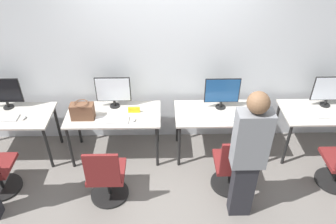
{
  "coord_description": "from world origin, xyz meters",
  "views": [
    {
      "loc": [
        -0.07,
        -3.28,
        3.28
      ],
      "look_at": [
        0.0,
        0.12,
        0.86
      ],
      "focal_mm": 35.0,
      "sensor_mm": 36.0,
      "label": 1
    }
  ],
  "objects_px": {
    "monitor_left": "(113,91)",
    "monitor_right": "(222,92)",
    "keyboard_far_left": "(1,118)",
    "mouse_far_left": "(23,118)",
    "monitor_far_left": "(4,92)",
    "keyboard_right": "(223,118)",
    "keyboard_far_right": "(332,115)",
    "person_right": "(249,154)",
    "office_chair_right": "(232,168)",
    "keyboard_left": "(112,120)",
    "handbag": "(82,111)",
    "mouse_right": "(246,117)",
    "monitor_far_right": "(330,90)",
    "office_chair_left": "(107,178)",
    "mouse_left": "(133,120)"
  },
  "relations": [
    {
      "from": "monitor_left",
      "to": "keyboard_left",
      "type": "distance_m",
      "value": 0.41
    },
    {
      "from": "keyboard_far_left",
      "to": "person_right",
      "type": "bearing_deg",
      "value": -17.92
    },
    {
      "from": "person_right",
      "to": "handbag",
      "type": "distance_m",
      "value": 2.17
    },
    {
      "from": "mouse_left",
      "to": "office_chair_left",
      "type": "bearing_deg",
      "value": -114.36
    },
    {
      "from": "monitor_far_left",
      "to": "keyboard_right",
      "type": "height_order",
      "value": "monitor_far_left"
    },
    {
      "from": "keyboard_far_left",
      "to": "handbag",
      "type": "distance_m",
      "value": 1.09
    },
    {
      "from": "keyboard_right",
      "to": "keyboard_far_right",
      "type": "relative_size",
      "value": 1.0
    },
    {
      "from": "office_chair_right",
      "to": "monitor_far_left",
      "type": "bearing_deg",
      "value": 163.72
    },
    {
      "from": "office_chair_left",
      "to": "keyboard_far_right",
      "type": "relative_size",
      "value": 1.98
    },
    {
      "from": "mouse_far_left",
      "to": "monitor_right",
      "type": "bearing_deg",
      "value": 4.51
    },
    {
      "from": "monitor_right",
      "to": "mouse_right",
      "type": "distance_m",
      "value": 0.46
    },
    {
      "from": "monitor_right",
      "to": "keyboard_right",
      "type": "distance_m",
      "value": 0.35
    },
    {
      "from": "keyboard_right",
      "to": "mouse_right",
      "type": "relative_size",
      "value": 4.86
    },
    {
      "from": "monitor_far_left",
      "to": "office_chair_right",
      "type": "relative_size",
      "value": 0.54
    },
    {
      "from": "keyboard_left",
      "to": "handbag",
      "type": "height_order",
      "value": "handbag"
    },
    {
      "from": "keyboard_far_left",
      "to": "mouse_right",
      "type": "height_order",
      "value": "mouse_right"
    },
    {
      "from": "keyboard_left",
      "to": "monitor_right",
      "type": "distance_m",
      "value": 1.51
    },
    {
      "from": "keyboard_far_left",
      "to": "monitor_far_left",
      "type": "bearing_deg",
      "value": 90.0
    },
    {
      "from": "mouse_left",
      "to": "monitor_far_right",
      "type": "xyz_separation_m",
      "value": [
        2.65,
        0.3,
        0.23
      ]
    },
    {
      "from": "keyboard_far_left",
      "to": "mouse_left",
      "type": "distance_m",
      "value": 1.75
    },
    {
      "from": "person_right",
      "to": "monitor_far_right",
      "type": "height_order",
      "value": "person_right"
    },
    {
      "from": "mouse_left",
      "to": "monitor_left",
      "type": "bearing_deg",
      "value": 129.63
    },
    {
      "from": "office_chair_right",
      "to": "mouse_left",
      "type": "bearing_deg",
      "value": 156.86
    },
    {
      "from": "mouse_right",
      "to": "office_chair_right",
      "type": "height_order",
      "value": "office_chair_right"
    },
    {
      "from": "keyboard_far_right",
      "to": "monitor_left",
      "type": "bearing_deg",
      "value": 174.63
    },
    {
      "from": "monitor_left",
      "to": "monitor_right",
      "type": "distance_m",
      "value": 1.47
    },
    {
      "from": "keyboard_right",
      "to": "monitor_far_left",
      "type": "bearing_deg",
      "value": 173.75
    },
    {
      "from": "keyboard_far_right",
      "to": "monitor_far_left",
      "type": "bearing_deg",
      "value": 176.39
    },
    {
      "from": "mouse_left",
      "to": "person_right",
      "type": "height_order",
      "value": "person_right"
    },
    {
      "from": "keyboard_far_left",
      "to": "office_chair_right",
      "type": "distance_m",
      "value": 3.07
    },
    {
      "from": "keyboard_far_left",
      "to": "monitor_far_right",
      "type": "xyz_separation_m",
      "value": [
        4.39,
        0.22,
        0.24
      ]
    },
    {
      "from": "mouse_far_left",
      "to": "keyboard_far_right",
      "type": "bearing_deg",
      "value": -0.11
    },
    {
      "from": "monitor_left",
      "to": "office_chair_right",
      "type": "relative_size",
      "value": 0.54
    },
    {
      "from": "keyboard_far_left",
      "to": "office_chair_right",
      "type": "height_order",
      "value": "office_chair_right"
    },
    {
      "from": "keyboard_far_left",
      "to": "monitor_right",
      "type": "xyz_separation_m",
      "value": [
        2.93,
        0.2,
        0.24
      ]
    },
    {
      "from": "mouse_far_left",
      "to": "office_chair_left",
      "type": "distance_m",
      "value": 1.42
    },
    {
      "from": "keyboard_left",
      "to": "office_chair_right",
      "type": "height_order",
      "value": "office_chair_right"
    },
    {
      "from": "keyboard_far_right",
      "to": "keyboard_right",
      "type": "bearing_deg",
      "value": -178.29
    },
    {
      "from": "monitor_far_left",
      "to": "monitor_left",
      "type": "relative_size",
      "value": 1.0
    },
    {
      "from": "monitor_right",
      "to": "handbag",
      "type": "bearing_deg",
      "value": -173.34
    },
    {
      "from": "keyboard_far_left",
      "to": "office_chair_left",
      "type": "height_order",
      "value": "office_chair_left"
    },
    {
      "from": "monitor_far_left",
      "to": "monitor_far_right",
      "type": "height_order",
      "value": "same"
    },
    {
      "from": "keyboard_far_left",
      "to": "monitor_right",
      "type": "bearing_deg",
      "value": 3.88
    },
    {
      "from": "monitor_right",
      "to": "monitor_far_right",
      "type": "distance_m",
      "value": 1.46
    },
    {
      "from": "monitor_left",
      "to": "office_chair_left",
      "type": "height_order",
      "value": "monitor_left"
    },
    {
      "from": "office_chair_right",
      "to": "monitor_far_right",
      "type": "distance_m",
      "value": 1.74
    },
    {
      "from": "keyboard_far_left",
      "to": "person_right",
      "type": "xyz_separation_m",
      "value": [
        3.03,
        -0.98,
        0.2
      ]
    },
    {
      "from": "mouse_far_left",
      "to": "handbag",
      "type": "relative_size",
      "value": 0.3
    },
    {
      "from": "monitor_left",
      "to": "office_chair_right",
      "type": "distance_m",
      "value": 1.86
    },
    {
      "from": "mouse_far_left",
      "to": "handbag",
      "type": "distance_m",
      "value": 0.8
    }
  ]
}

